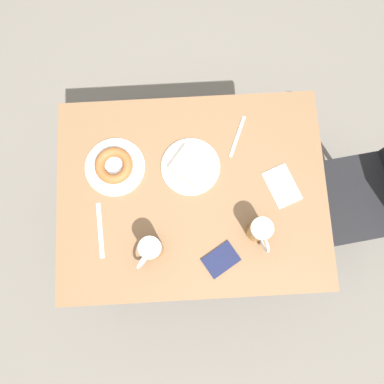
{
  "coord_description": "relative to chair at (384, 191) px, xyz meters",
  "views": [
    {
      "loc": [
        0.27,
        -0.01,
        2.17
      ],
      "look_at": [
        0.0,
        0.0,
        0.77
      ],
      "focal_mm": 35.0,
      "sensor_mm": 36.0,
      "label": 1
    }
  ],
  "objects": [
    {
      "name": "ground_plane",
      "position": [
        0.0,
        -0.85,
        -0.54
      ],
      "size": [
        8.0,
        8.0,
        0.0
      ],
      "primitive_type": "plane",
      "color": "#666059"
    },
    {
      "name": "table",
      "position": [
        0.0,
        -0.85,
        0.14
      ],
      "size": [
        0.8,
        1.05,
        0.75
      ],
      "color": "brown",
      "rests_on": "ground_plane"
    },
    {
      "name": "chair",
      "position": [
        0.0,
        0.0,
        0.0
      ],
      "size": [
        0.45,
        0.45,
        0.9
      ],
      "rotation": [
        0.0,
        0.0,
        0.13
      ],
      "color": "black",
      "rests_on": "ground_plane"
    },
    {
      "name": "plate_with_cake",
      "position": [
        -0.1,
        -0.85,
        0.22
      ],
      "size": [
        0.23,
        0.23,
        0.04
      ],
      "color": "silver",
      "rests_on": "table"
    },
    {
      "name": "plate_with_donut",
      "position": [
        -0.12,
        -1.15,
        0.22
      ],
      "size": [
        0.23,
        0.23,
        0.05
      ],
      "color": "silver",
      "rests_on": "table"
    },
    {
      "name": "beer_mug_left",
      "position": [
        0.21,
        -1.01,
        0.27
      ],
      "size": [
        0.11,
        0.1,
        0.14
      ],
      "color": "#8C5619",
      "rests_on": "table"
    },
    {
      "name": "beer_mug_center",
      "position": [
        0.17,
        -0.62,
        0.27
      ],
      "size": [
        0.12,
        0.08,
        0.14
      ],
      "color": "#8C5619",
      "rests_on": "table"
    },
    {
      "name": "napkin_folded",
      "position": [
        -0.01,
        -0.5,
        0.21
      ],
      "size": [
        0.18,
        0.15,
        0.0
      ],
      "rotation": [
        0.0,
        0.0,
        0.37
      ],
      "color": "white",
      "rests_on": "table"
    },
    {
      "name": "fork",
      "position": [
        -0.22,
        -0.66,
        0.21
      ],
      "size": [
        0.17,
        0.08,
        0.0
      ],
      "rotation": [
        0.0,
        0.0,
        4.32
      ],
      "color": "silver",
      "rests_on": "table"
    },
    {
      "name": "knife",
      "position": [
        0.13,
        -1.21,
        0.21
      ],
      "size": [
        0.21,
        0.03,
        0.0
      ],
      "rotation": [
        0.0,
        0.0,
        4.78
      ],
      "color": "silver",
      "rests_on": "table"
    },
    {
      "name": "passport_near_edge",
      "position": [
        0.26,
        -0.76,
        0.21
      ],
      "size": [
        0.14,
        0.15,
        0.01
      ],
      "rotation": [
        0.0,
        0.0,
        0.55
      ],
      "color": "#141938",
      "rests_on": "table"
    }
  ]
}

